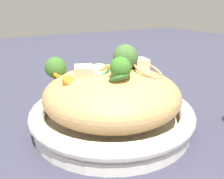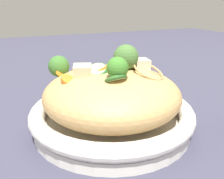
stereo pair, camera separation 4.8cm
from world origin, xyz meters
name	(u,v)px [view 1 (the left image)]	position (x,y,z in m)	size (l,w,h in m)	color
ground_plane	(112,128)	(0.00, 0.00, 0.00)	(3.00, 3.00, 0.00)	#3A3A4C
serving_bowl	(112,116)	(0.00, 0.00, 0.03)	(0.32, 0.32, 0.05)	white
noodle_heap	(112,94)	(0.00, 0.00, 0.07)	(0.26, 0.26, 0.12)	tan
broccoli_florets	(99,64)	(0.02, -0.02, 0.13)	(0.16, 0.19, 0.09)	#A1B77C
carrot_coins	(100,72)	(0.01, -0.03, 0.11)	(0.22, 0.10, 0.04)	orange
zucchini_slices	(107,74)	(0.02, 0.02, 0.12)	(0.07, 0.10, 0.03)	beige
chicken_chunks	(116,69)	(-0.01, 0.01, 0.12)	(0.15, 0.05, 0.03)	beige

